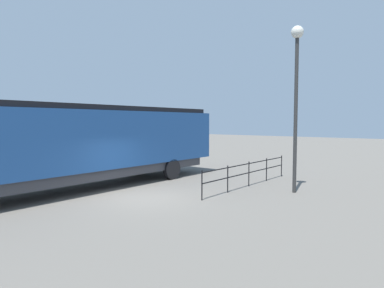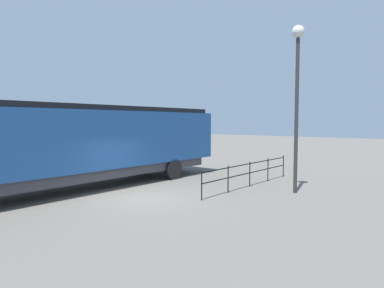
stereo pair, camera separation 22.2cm
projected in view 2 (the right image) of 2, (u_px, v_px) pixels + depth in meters
ground_plane at (144, 198)px, 13.76m from camera, size 120.00×120.00×0.00m
locomotive at (70, 142)px, 15.07m from camera, size 3.20×18.01×3.87m
lamp_post at (297, 76)px, 14.43m from camera, size 0.54×0.54×7.23m
platform_fence at (250, 170)px, 16.19m from camera, size 0.05×7.58×1.20m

